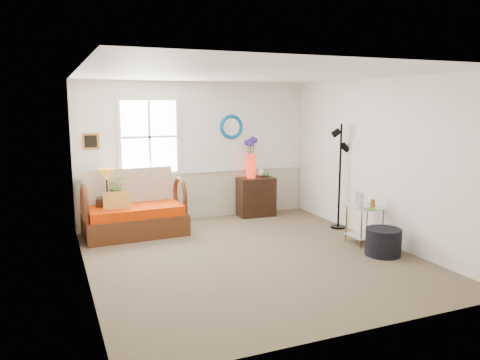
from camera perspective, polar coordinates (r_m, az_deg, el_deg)
name	(u,v)px	position (r m, az deg, el deg)	size (l,w,h in m)	color
floor	(249,256)	(6.90, 1.15, -9.27)	(4.50, 5.00, 0.01)	brown
ceiling	(250,74)	(6.55, 1.22, 12.83)	(4.50, 5.00, 0.01)	white
walls	(250,168)	(6.60, 1.18, 1.49)	(4.51, 5.01, 2.60)	white
wainscot	(198,195)	(9.04, -5.19, -1.88)	(4.46, 0.02, 0.90)	#B8AE91
chair_rail	(197,171)	(8.95, -5.21, 1.07)	(4.46, 0.04, 0.06)	white
window	(149,137)	(8.65, -11.00, 5.18)	(1.14, 0.06, 1.44)	white
picture	(91,141)	(8.52, -17.75, 4.51)	(0.28, 0.03, 0.28)	#B67B2E
mirror	(231,127)	(9.11, -1.08, 6.50)	(0.47, 0.47, 0.07)	#0D74B0
loveseat	(134,203)	(8.05, -12.78, -2.79)	(1.66, 0.94, 1.08)	#49290F
throw_pillow	(117,205)	(7.87, -14.76, -2.96)	(0.43, 0.11, 0.43)	#C0661D
lamp_stand	(109,216)	(8.24, -15.69, -4.19)	(0.37, 0.37, 0.65)	black
table_lamp	(107,183)	(8.11, -15.93, -0.34)	(0.26, 0.26, 0.48)	#C27F24
potted_plant	(117,189)	(8.13, -14.80, -1.05)	(0.30, 0.34, 0.26)	#537F3D
cabinet	(256,197)	(9.24, 1.91, -2.03)	(0.71, 0.46, 0.76)	black
flower_vase	(251,158)	(9.11, 1.36, 2.70)	(0.23, 0.23, 0.78)	red
side_table	(364,225)	(7.67, 14.91, -5.34)	(0.47, 0.47, 0.60)	#A5712F
tabletop_items	(366,200)	(7.54, 15.09, -2.37)	(0.38, 0.38, 0.23)	silver
floor_lamp	(340,177)	(8.40, 12.07, 0.40)	(0.27, 0.27, 1.85)	black
ottoman	(383,242)	(7.20, 17.06, -7.23)	(0.52, 0.52, 0.40)	black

